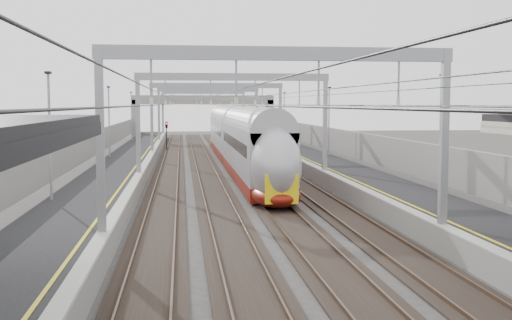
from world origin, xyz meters
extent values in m
cube|color=black|center=(-8.00, 45.00, 0.50)|extent=(4.00, 120.00, 1.00)
cube|color=black|center=(8.00, 45.00, 0.50)|extent=(4.00, 120.00, 1.00)
cube|color=black|center=(-4.50, 45.00, 0.04)|extent=(2.40, 140.00, 0.08)
cube|color=brown|center=(-5.22, 45.00, 0.13)|extent=(0.07, 140.00, 0.14)
cube|color=brown|center=(-3.78, 45.00, 0.13)|extent=(0.07, 140.00, 0.14)
cube|color=black|center=(-1.50, 45.00, 0.04)|extent=(2.40, 140.00, 0.08)
cube|color=brown|center=(-2.22, 45.00, 0.13)|extent=(0.07, 140.00, 0.14)
cube|color=brown|center=(-0.78, 45.00, 0.13)|extent=(0.07, 140.00, 0.14)
cube|color=black|center=(1.50, 45.00, 0.04)|extent=(2.40, 140.00, 0.08)
cube|color=brown|center=(0.78, 45.00, 0.13)|extent=(0.07, 140.00, 0.14)
cube|color=brown|center=(2.22, 45.00, 0.13)|extent=(0.07, 140.00, 0.14)
cube|color=black|center=(4.50, 45.00, 0.04)|extent=(2.40, 140.00, 0.08)
cube|color=brown|center=(3.78, 45.00, 0.13)|extent=(0.07, 140.00, 0.14)
cube|color=brown|center=(5.22, 45.00, 0.13)|extent=(0.07, 140.00, 0.14)
cube|color=gray|center=(-6.30, 22.00, 4.30)|extent=(0.28, 0.28, 6.60)
cube|color=gray|center=(6.30, 22.00, 4.30)|extent=(0.28, 0.28, 6.60)
cube|color=gray|center=(0.00, 22.00, 7.35)|extent=(13.00, 0.25, 0.50)
cube|color=gray|center=(-6.30, 42.00, 4.30)|extent=(0.28, 0.28, 6.60)
cube|color=gray|center=(6.30, 42.00, 4.30)|extent=(0.28, 0.28, 6.60)
cube|color=gray|center=(0.00, 42.00, 7.35)|extent=(13.00, 0.25, 0.50)
cube|color=gray|center=(-6.30, 62.00, 4.30)|extent=(0.28, 0.28, 6.60)
cube|color=gray|center=(6.30, 62.00, 4.30)|extent=(0.28, 0.28, 6.60)
cube|color=gray|center=(0.00, 62.00, 7.35)|extent=(13.00, 0.25, 0.50)
cube|color=gray|center=(-6.30, 82.00, 4.30)|extent=(0.28, 0.28, 6.60)
cube|color=gray|center=(6.30, 82.00, 4.30)|extent=(0.28, 0.28, 6.60)
cube|color=gray|center=(0.00, 82.00, 7.35)|extent=(13.00, 0.25, 0.50)
cube|color=gray|center=(-6.30, 100.00, 4.30)|extent=(0.28, 0.28, 6.60)
cube|color=gray|center=(6.30, 100.00, 4.30)|extent=(0.28, 0.28, 6.60)
cube|color=gray|center=(0.00, 100.00, 7.35)|extent=(13.00, 0.25, 0.50)
cylinder|color=#262628|center=(-4.50, 50.00, 5.50)|extent=(0.03, 140.00, 0.03)
cylinder|color=#262628|center=(-1.50, 50.00, 5.50)|extent=(0.03, 140.00, 0.03)
cylinder|color=#262628|center=(1.50, 50.00, 5.50)|extent=(0.03, 140.00, 0.03)
cylinder|color=#262628|center=(4.50, 50.00, 5.50)|extent=(0.03, 140.00, 0.03)
cube|color=gray|center=(0.00, 100.00, 6.20)|extent=(22.00, 2.20, 1.40)
cube|color=gray|center=(-10.50, 100.00, 3.10)|extent=(1.00, 2.20, 6.20)
cube|color=gray|center=(10.50, 100.00, 3.10)|extent=(1.00, 2.20, 6.20)
cube|color=gray|center=(-11.20, 45.00, 1.60)|extent=(0.30, 120.00, 3.20)
cube|color=gray|center=(11.20, 45.00, 1.60)|extent=(0.30, 120.00, 3.20)
cube|color=maroon|center=(1.50, 44.30, 0.60)|extent=(2.69, 22.95, 0.80)
cube|color=#9C9CA1|center=(1.50, 44.30, 2.50)|extent=(2.69, 22.95, 2.99)
cube|color=black|center=(1.50, 36.27, 0.28)|extent=(2.00, 2.40, 0.50)
cube|color=maroon|center=(1.50, 67.65, 0.60)|extent=(2.69, 22.95, 0.80)
cube|color=#9C9CA1|center=(1.50, 67.65, 2.50)|extent=(2.69, 22.95, 2.99)
cube|color=black|center=(1.50, 59.62, 0.28)|extent=(2.00, 2.40, 0.50)
ellipsoid|color=#9C9CA1|center=(1.50, 32.62, 2.20)|extent=(2.69, 5.19, 4.19)
cube|color=yellow|center=(1.50, 30.48, 1.30)|extent=(1.70, 0.12, 1.50)
cube|color=black|center=(1.50, 30.93, 2.79)|extent=(1.60, 0.57, 0.94)
cylinder|color=black|center=(-5.20, 75.29, 1.50)|extent=(0.12, 0.12, 3.00)
cube|color=black|center=(-5.20, 75.29, 3.10)|extent=(0.32, 0.22, 0.75)
sphere|color=red|center=(-5.20, 75.16, 3.25)|extent=(0.16, 0.16, 0.16)
cylinder|color=black|center=(3.20, 65.76, 1.50)|extent=(0.12, 0.12, 3.00)
cube|color=black|center=(3.20, 65.76, 3.10)|extent=(0.32, 0.22, 0.75)
sphere|color=red|center=(3.20, 65.63, 3.25)|extent=(0.16, 0.16, 0.16)
cylinder|color=black|center=(5.40, 74.83, 1.50)|extent=(0.12, 0.12, 3.00)
cube|color=black|center=(5.40, 74.83, 3.10)|extent=(0.32, 0.22, 0.75)
sphere|color=red|center=(5.40, 74.70, 3.25)|extent=(0.16, 0.16, 0.16)
camera|label=1|loc=(-3.46, -0.95, 5.55)|focal=45.00mm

